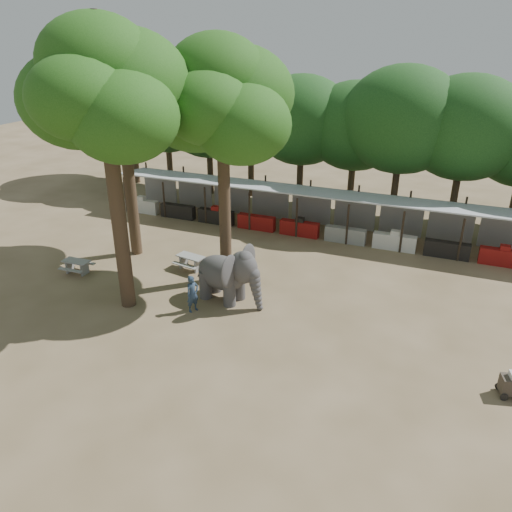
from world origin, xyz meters
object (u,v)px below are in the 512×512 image
at_px(picnic_table_far, 191,260).
at_px(yard_tree_center, 104,91).
at_px(yard_tree_left, 121,100).
at_px(elephant, 229,274).
at_px(yard_tree_back, 221,101).
at_px(picnic_table_near, 77,265).
at_px(handler, 193,294).

bearing_deg(picnic_table_far, yard_tree_center, -92.69).
height_order(yard_tree_left, picnic_table_far, yard_tree_left).
height_order(yard_tree_left, elephant, yard_tree_left).
xyz_separation_m(elephant, picnic_table_far, (-3.25, 2.24, -0.85)).
bearing_deg(elephant, yard_tree_back, 130.11).
bearing_deg(yard_tree_center, elephant, 24.24).
distance_m(yard_tree_center, picnic_table_near, 9.82).
relative_size(elephant, picnic_table_far, 2.11).
bearing_deg(picnic_table_far, picnic_table_near, -142.70).
relative_size(yard_tree_back, elephant, 3.19).
bearing_deg(picnic_table_near, yard_tree_back, 17.39).
height_order(yard_tree_left, picnic_table_near, yard_tree_left).
relative_size(yard_tree_left, picnic_table_near, 7.76).
bearing_deg(yard_tree_left, elephant, -23.32).
height_order(elephant, handler, elephant).
xyz_separation_m(handler, picnic_table_far, (-2.17, 3.72, -0.36)).
distance_m(yard_tree_left, handler, 10.61).
xyz_separation_m(yard_tree_center, elephant, (4.21, 1.89, -7.88)).
relative_size(yard_tree_left, picnic_table_far, 6.53).
bearing_deg(yard_tree_back, elephant, -60.22).
height_order(yard_tree_left, yard_tree_back, yard_tree_back).
height_order(yard_tree_left, yard_tree_center, yard_tree_center).
bearing_deg(yard_tree_back, picnic_table_far, 176.16).
height_order(yard_tree_center, yard_tree_back, yard_tree_center).
xyz_separation_m(picnic_table_near, picnic_table_far, (5.14, 2.62, 0.03)).
bearing_deg(elephant, handler, -116.02).
height_order(elephant, picnic_table_near, elephant).
xyz_separation_m(yard_tree_center, picnic_table_near, (-4.19, 1.51, -8.76)).
relative_size(elephant, handler, 2.11).
relative_size(yard_tree_left, yard_tree_center, 0.92).
xyz_separation_m(yard_tree_center, handler, (3.12, 0.42, -8.36)).
bearing_deg(yard_tree_back, yard_tree_center, -126.86).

